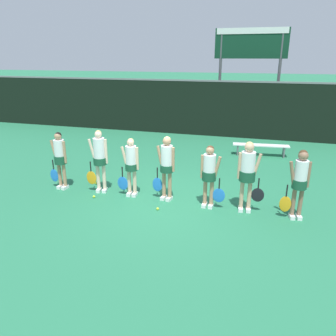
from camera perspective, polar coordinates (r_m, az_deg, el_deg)
The scene contains 15 objects.
ground_plane at distance 8.90m, azimuth 0.17°, elevation -5.76°, with size 140.00×140.00×0.00m, color #26724C.
fence_windscreen at distance 15.98m, azimuth 8.17°, elevation 10.22°, with size 60.00×0.08×2.65m.
scoreboard at distance 17.11m, azimuth 14.17°, elevation 18.87°, with size 3.44×0.15×4.97m.
bench_courtside at distance 13.25m, azimuth 15.86°, elevation 3.70°, with size 2.15×0.55×0.45m.
player_0 at distance 9.90m, azimuth -18.33°, elevation 1.95°, with size 0.62×0.34×1.69m.
player_1 at distance 9.34m, azimuth -11.86°, elevation 2.00°, with size 0.65×0.37×1.80m.
player_2 at distance 8.97m, azimuth -6.47°, elevation 0.81°, with size 0.63×0.33×1.64m.
player_3 at distance 8.62m, azimuth -0.26°, elevation 0.87°, with size 0.63×0.35×1.76m.
player_4 at distance 8.28m, azimuth 7.24°, elevation -0.70°, with size 0.65×0.35×1.64m.
player_5 at distance 8.20m, azimuth 13.72°, elevation -0.43°, with size 0.69×0.39×1.80m.
player_6 at distance 8.21m, azimuth 21.96°, elevation -1.78°, with size 0.61×0.34×1.70m.
tennis_ball_0 at distance 8.39m, azimuth -1.81°, elevation -7.11°, with size 0.07×0.07×0.07m, color #CCE033.
tennis_ball_2 at distance 9.30m, azimuth -12.76°, elevation -4.88°, with size 0.07×0.07×0.07m, color #CCE033.
tennis_ball_3 at distance 10.80m, azimuth -5.94°, elevation -1.10°, with size 0.07×0.07×0.07m, color #CCE033.
tennis_ball_4 at distance 10.25m, azimuth -12.44°, elevation -2.57°, with size 0.07×0.07×0.07m, color #CCE033.
Camera 1 is at (2.24, -7.76, 3.73)m, focal length 35.00 mm.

